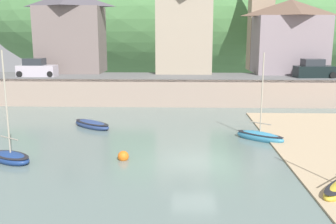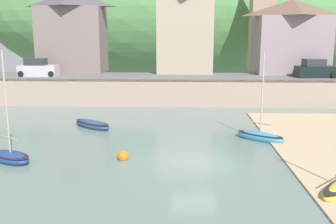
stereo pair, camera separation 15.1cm
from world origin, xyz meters
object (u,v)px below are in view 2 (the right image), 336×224
Objects in this scene: waterfront_building_centre at (185,25)px; waterfront_building_right at (291,36)px; sailboat_tall_mast at (92,124)px; sailboat_white_hull at (11,157)px; parked_car_near_slipway at (38,69)px; church_with_spire at (263,8)px; mooring_buoy at (123,156)px; dinghy_open_wooden at (260,136)px; parked_car_by_wall at (315,70)px; waterfront_building_left at (72,32)px.

waterfront_building_right is at bearing 0.00° from waterfront_building_centre.
sailboat_white_hull is at bearing -70.63° from sailboat_tall_mast.
parked_car_near_slipway reaches higher than sailboat_tall_mast.
sailboat_tall_mast is (-16.58, -21.58, -9.82)m from church_with_spire.
church_with_spire reaches higher than waterfront_building_centre.
waterfront_building_right is 28.64m from parked_car_near_slipway.
sailboat_white_hull is 6.23m from mooring_buoy.
mooring_buoy is (-13.08, -29.05, -9.85)m from church_with_spire.
sailboat_white_hull is 22.16m from parked_car_near_slipway.
mooring_buoy is (-8.51, -4.35, -0.09)m from dinghy_open_wooden.
mooring_buoy is at bearing -122.04° from waterfront_building_right.
sailboat_white_hull is 31.66m from parked_car_by_wall.
sailboat_white_hull is at bearing -130.55° from waterfront_building_right.
waterfront_building_left is 2.25× the size of parked_car_near_slipway.
waterfront_building_right is 13.21× the size of mooring_buoy.
church_with_spire is at bearing 19.93° from parked_car_near_slipway.
dinghy_open_wooden is at bearing 50.15° from sailboat_white_hull.
church_with_spire reaches higher than sailboat_tall_mast.
waterfront_building_right is at bearing 57.96° from mooring_buoy.
dinghy_open_wooden is 18.63m from parked_car_by_wall.
sailboat_tall_mast is 8.44m from sailboat_white_hull.
sailboat_tall_mast is (-19.17, -17.58, -6.42)m from waterfront_building_right.
dinghy_open_wooden is (5.02, -20.69, -7.66)m from waterfront_building_centre.
waterfront_building_right is 1.96× the size of parked_car_by_wall.
waterfront_building_right is 26.79m from sailboat_tall_mast.
waterfront_building_left is 2.19× the size of parked_car_by_wall.
sailboat_white_hull is at bearing -124.95° from dinghy_open_wooden.
sailboat_white_hull reaches higher than mooring_buoy.
church_with_spire reaches higher than waterfront_building_left.
waterfront_building_left is at bearing -170.07° from church_with_spire.
sailboat_white_hull is 1.48× the size of parked_car_by_wall.
dinghy_open_wooden is at bearing -36.26° from parked_car_near_slipway.
church_with_spire is (22.84, 4.00, 2.91)m from waterfront_building_left.
waterfront_building_right is at bearing 80.58° from sailboat_tall_mast.
church_with_spire is 2.49× the size of dinghy_open_wooden.
waterfront_building_left is 1.48× the size of sailboat_white_hull.
church_with_spire is at bearing 122.96° from waterfront_building_right.
church_with_spire is (9.58, 4.00, 2.10)m from waterfront_building_centre.
dinghy_open_wooden reaches higher than mooring_buoy.
waterfront_building_right reaches higher than mooring_buoy.
parked_car_near_slipway is at bearing -161.56° from church_with_spire.
mooring_buoy is at bearing -57.39° from parked_car_near_slipway.
parked_car_near_slipway is at bearing 121.12° from mooring_buoy.
sailboat_white_hull is (-19.28, -29.57, -9.78)m from church_with_spire.
parked_car_near_slipway is at bearing 138.22° from sailboat_white_hull.
waterfront_building_right is 5.87m from parked_car_by_wall.
waterfront_building_centre is 20.43m from sailboat_tall_mast.
waterfront_building_left is at bearing 61.04° from parked_car_near_slipway.
sailboat_tall_mast is 0.57× the size of sailboat_white_hull.
waterfront_building_centre is 17.19m from parked_car_near_slipway.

